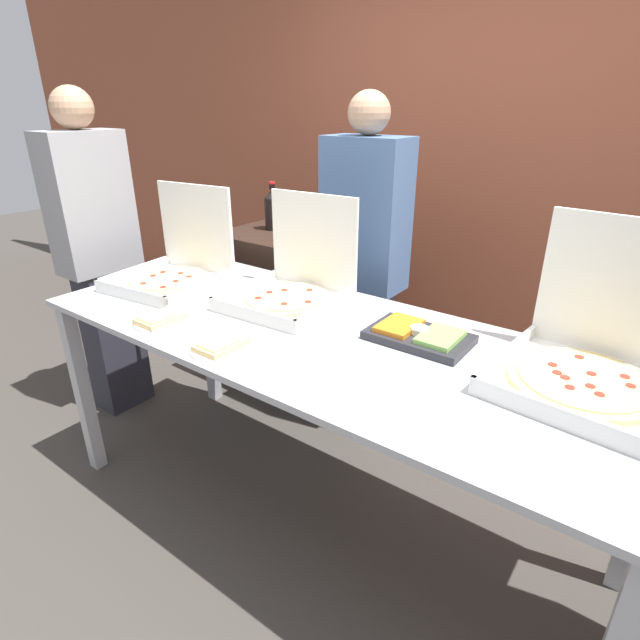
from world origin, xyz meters
TOP-DOWN VIEW (x-y plane):
  - ground_plane at (0.00, 0.00)m, footprint 16.00×16.00m
  - brick_wall_behind at (0.00, 1.70)m, footprint 10.00×0.06m
  - buffet_table at (0.00, 0.00)m, footprint 2.32×0.89m
  - pizza_box_far_left at (-0.29, 0.18)m, footprint 0.46×0.48m
  - pizza_box_near_right at (0.87, 0.20)m, footprint 0.53×0.54m
  - pizza_box_far_right at (-0.88, 0.04)m, footprint 0.49×0.50m
  - paper_plate_front_center at (-0.20, -0.32)m, footprint 0.22×0.22m
  - paper_plate_front_left at (-0.55, -0.30)m, footprint 0.20×0.20m
  - veggie_tray at (0.33, 0.15)m, footprint 0.36×0.22m
  - sideboard_podium at (-0.91, 0.88)m, footprint 0.69×0.59m
  - soda_bottle at (-1.02, 0.90)m, footprint 0.10×0.10m
  - soda_can_silver at (-0.96, 1.00)m, footprint 0.07×0.07m
  - person_guest_cap at (-0.24, 0.69)m, footprint 0.40×0.22m
  - person_guest_plaid at (-1.52, 0.04)m, footprint 0.22×0.40m

SIDE VIEW (x-z plane):
  - ground_plane at x=0.00m, z-range 0.00..0.00m
  - sideboard_podium at x=-0.91m, z-range 0.00..0.98m
  - buffet_table at x=0.00m, z-range 0.35..1.26m
  - person_guest_cap at x=-0.24m, z-range 0.04..1.79m
  - paper_plate_front_center at x=-0.20m, z-range 0.90..0.93m
  - paper_plate_front_left at x=-0.55m, z-range 0.90..0.93m
  - veggie_tray at x=0.33m, z-range 0.90..0.95m
  - person_guest_plaid at x=-1.52m, z-range 0.04..1.81m
  - pizza_box_far_left at x=-0.29m, z-range 0.77..1.20m
  - pizza_box_far_right at x=-0.88m, z-range 0.77..1.20m
  - pizza_box_near_right at x=0.87m, z-range 0.75..1.23m
  - soda_can_silver at x=-0.96m, z-range 0.98..1.10m
  - soda_bottle at x=-1.02m, z-range 0.96..1.24m
  - brick_wall_behind at x=0.00m, z-range 0.00..2.80m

